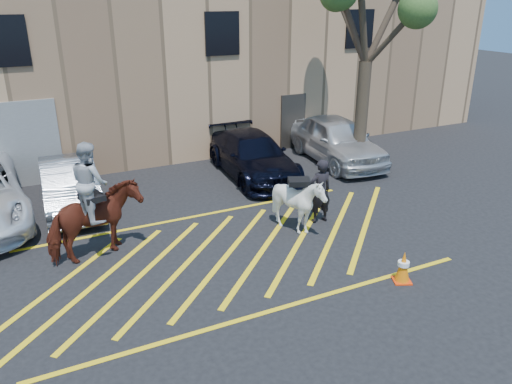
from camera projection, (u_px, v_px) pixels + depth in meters
name	position (u px, v px, depth m)	size (l,w,h in m)	color
ground	(222.00, 250.00, 12.35)	(90.00, 90.00, 0.00)	black
car_silver_sedan	(70.00, 185.00, 14.58)	(1.50, 4.32, 1.42)	gray
car_blue_suv	(253.00, 155.00, 17.19)	(2.04, 5.01, 1.45)	black
car_white_suv	(337.00, 140.00, 18.62)	(2.00, 4.98, 1.70)	silver
handler	(320.00, 191.00, 13.59)	(0.66, 0.43, 1.81)	black
warehouse	(111.00, 52.00, 21.02)	(32.42, 10.20, 7.30)	tan
hatching_zone	(227.00, 255.00, 12.10)	(12.60, 5.12, 0.01)	yellow
mounted_bay	(94.00, 213.00, 11.63)	(2.36, 1.55, 2.86)	#592115
saddled_white	(298.00, 204.00, 13.06)	(1.74, 1.83, 1.58)	white
traffic_cone	(403.00, 267.00, 10.89)	(0.50, 0.50, 0.73)	#F13609
tree	(370.00, 1.00, 16.11)	(3.99, 4.37, 7.31)	#493D2C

